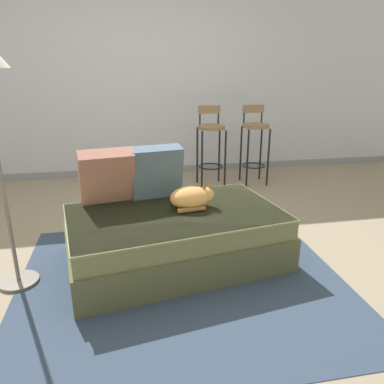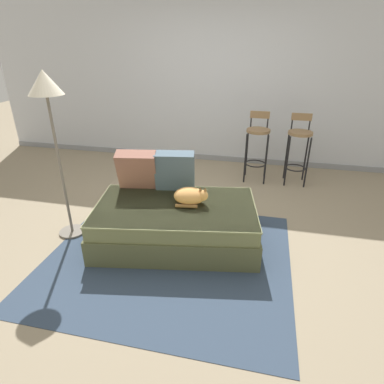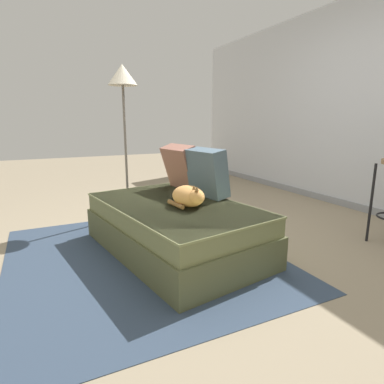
{
  "view_description": "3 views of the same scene",
  "coord_description": "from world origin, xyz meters",
  "px_view_note": "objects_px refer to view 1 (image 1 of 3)",
  "views": [
    {
      "loc": [
        -0.37,
        -3.06,
        1.52
      ],
      "look_at": [
        0.15,
        -0.3,
        0.55
      ],
      "focal_mm": 35.0,
      "sensor_mm": 36.0,
      "label": 1
    },
    {
      "loc": [
        0.79,
        -3.17,
        1.95
      ],
      "look_at": [
        0.15,
        -0.3,
        0.55
      ],
      "focal_mm": 30.0,
      "sensor_mm": 36.0,
      "label": 2
    },
    {
      "loc": [
        2.44,
        -1.41,
        1.12
      ],
      "look_at": [
        0.15,
        -0.3,
        0.55
      ],
      "focal_mm": 30.0,
      "sensor_mm": 36.0,
      "label": 3
    }
  ],
  "objects_px": {
    "throw_pillow_middle": "(156,172)",
    "cat": "(192,197)",
    "bar_stool_by_doorway": "(255,137)",
    "bar_stool_near_window": "(211,139)",
    "couch": "(176,237)",
    "throw_pillow_corner": "(107,176)"
  },
  "relations": [
    {
      "from": "throw_pillow_middle",
      "to": "cat",
      "type": "bearing_deg",
      "value": -50.63
    },
    {
      "from": "bar_stool_by_doorway",
      "to": "throw_pillow_middle",
      "type": "bearing_deg",
      "value": -133.02
    },
    {
      "from": "throw_pillow_middle",
      "to": "bar_stool_near_window",
      "type": "distance_m",
      "value": 1.73
    },
    {
      "from": "cat",
      "to": "bar_stool_near_window",
      "type": "relative_size",
      "value": 0.36
    },
    {
      "from": "cat",
      "to": "bar_stool_near_window",
      "type": "height_order",
      "value": "bar_stool_near_window"
    },
    {
      "from": "bar_stool_near_window",
      "to": "bar_stool_by_doorway",
      "type": "distance_m",
      "value": 0.58
    },
    {
      "from": "couch",
      "to": "throw_pillow_corner",
      "type": "xyz_separation_m",
      "value": [
        -0.51,
        0.31,
        0.44
      ]
    },
    {
      "from": "throw_pillow_corner",
      "to": "bar_stool_near_window",
      "type": "relative_size",
      "value": 0.46
    },
    {
      "from": "throw_pillow_middle",
      "to": "bar_stool_by_doorway",
      "type": "xyz_separation_m",
      "value": [
        1.42,
        1.52,
        -0.04
      ]
    },
    {
      "from": "throw_pillow_corner",
      "to": "cat",
      "type": "bearing_deg",
      "value": -19.59
    },
    {
      "from": "couch",
      "to": "throw_pillow_middle",
      "type": "xyz_separation_m",
      "value": [
        -0.11,
        0.37,
        0.43
      ]
    },
    {
      "from": "couch",
      "to": "throw_pillow_corner",
      "type": "bearing_deg",
      "value": 149.06
    },
    {
      "from": "throw_pillow_corner",
      "to": "cat",
      "type": "distance_m",
      "value": 0.71
    },
    {
      "from": "throw_pillow_corner",
      "to": "bar_stool_by_doorway",
      "type": "relative_size",
      "value": 0.46
    },
    {
      "from": "couch",
      "to": "cat",
      "type": "bearing_deg",
      "value": 27.57
    },
    {
      "from": "throw_pillow_corner",
      "to": "throw_pillow_middle",
      "type": "distance_m",
      "value": 0.41
    },
    {
      "from": "throw_pillow_corner",
      "to": "throw_pillow_middle",
      "type": "height_order",
      "value": "throw_pillow_corner"
    },
    {
      "from": "couch",
      "to": "cat",
      "type": "distance_m",
      "value": 0.34
    },
    {
      "from": "couch",
      "to": "throw_pillow_middle",
      "type": "bearing_deg",
      "value": 105.67
    },
    {
      "from": "bar_stool_by_doorway",
      "to": "couch",
      "type": "bearing_deg",
      "value": -124.72
    },
    {
      "from": "throw_pillow_middle",
      "to": "bar_stool_by_doorway",
      "type": "distance_m",
      "value": 2.08
    },
    {
      "from": "bar_stool_near_window",
      "to": "bar_stool_by_doorway",
      "type": "relative_size",
      "value": 1.0
    }
  ]
}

